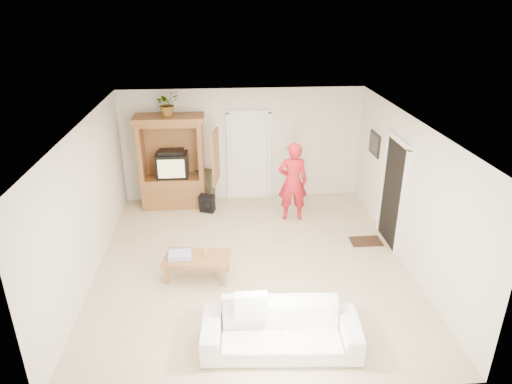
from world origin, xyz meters
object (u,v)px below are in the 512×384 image
man (293,182)px  sofa (281,329)px  armoire (174,168)px  coffee_table (197,259)px

man → sofa: size_ratio=0.81×
sofa → armoire: bearing=114.5°
coffee_table → armoire: bearing=110.0°
armoire → coffee_table: bearing=-78.5°
man → sofa: bearing=80.9°
armoire → coffee_table: armoire is taller
man → coffee_table: man is taller
armoire → coffee_table: 3.13m
armoire → man: armoire is taller
armoire → man: 2.73m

